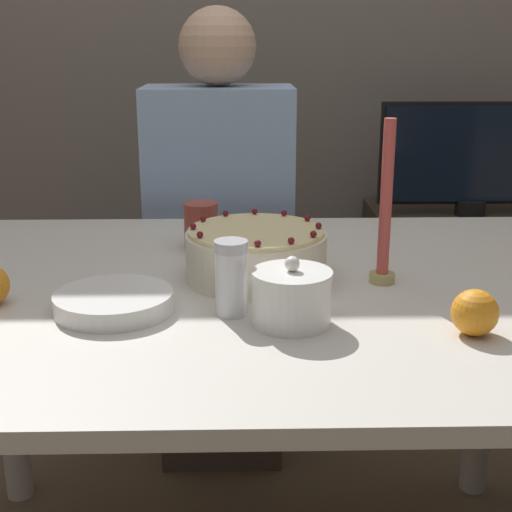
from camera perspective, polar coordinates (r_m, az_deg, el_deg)
The scene contains 12 objects.
wall_behind at distance 2.63m, azimuth -1.03°, elevation 19.59°, with size 8.00×0.05×2.60m.
dining_table at distance 1.35m, azimuth -0.50°, elevation -6.85°, with size 1.35×1.00×0.75m.
cake at distance 1.33m, azimuth -0.00°, elevation 0.16°, with size 0.26×0.26×0.11m.
sugar_bowl at distance 1.12m, azimuth 2.87°, elevation -3.31°, with size 0.13×0.13×0.11m.
sugar_shaker at distance 1.15m, azimuth -1.99°, elevation -1.73°, with size 0.05×0.05×0.12m.
plate_stack at distance 1.20m, azimuth -11.31°, elevation -3.61°, with size 0.20×0.20×0.03m.
candle at distance 1.31m, azimuth 10.29°, elevation 3.07°, with size 0.05×0.05×0.30m.
cup at distance 1.53m, azimuth -4.41°, elevation 2.45°, with size 0.07×0.07×0.10m.
orange_fruit_2 at distance 1.13m, azimuth 17.10°, elevation -4.35°, with size 0.07×0.07×0.07m.
person_man_blue_shirt at distance 2.03m, azimuth -2.84°, elevation -1.06°, with size 0.40×0.34×1.27m.
side_cabinet at distance 2.60m, azimuth 16.13°, elevation -3.40°, with size 0.63×0.54×0.61m.
tv_monitor at distance 2.47m, azimuth 17.07°, elevation 7.63°, with size 0.63×0.10×0.37m.
Camera 1 is at (-0.02, -1.23, 1.19)m, focal length 50.00 mm.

